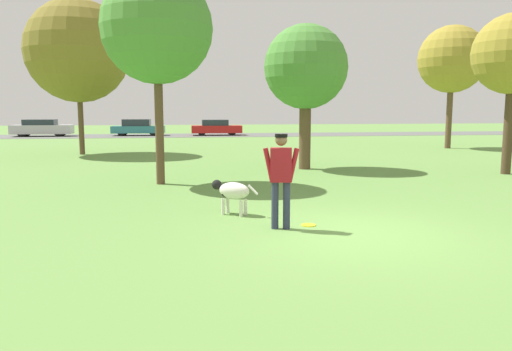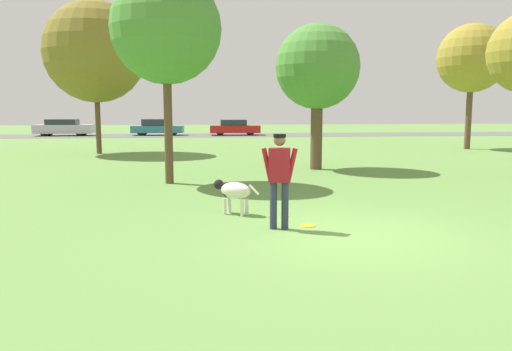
% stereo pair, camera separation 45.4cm
% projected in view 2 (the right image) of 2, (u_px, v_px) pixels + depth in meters
% --- Properties ---
extents(ground_plane, '(120.00, 120.00, 0.00)m').
position_uv_depth(ground_plane, '(347.00, 235.00, 8.68)').
color(ground_plane, '#608C42').
extents(far_road_strip, '(120.00, 6.00, 0.01)m').
position_uv_depth(far_road_strip, '(234.00, 135.00, 41.17)').
color(far_road_strip, '#5B5B59').
rests_on(far_road_strip, ground_plane).
extents(person, '(0.66, 0.29, 1.73)m').
position_uv_depth(person, '(279.00, 173.00, 8.96)').
color(person, '#2D334C').
rests_on(person, ground_plane).
extents(dog, '(0.95, 0.74, 0.70)m').
position_uv_depth(dog, '(234.00, 191.00, 10.29)').
color(dog, silver).
rests_on(dog, ground_plane).
extents(frisbee, '(0.27, 0.27, 0.02)m').
position_uv_depth(frisbee, '(308.00, 226.00, 9.31)').
color(frisbee, yellow).
rests_on(frisbee, ground_plane).
extents(tree_far_left, '(4.80, 4.80, 7.25)m').
position_uv_depth(tree_far_left, '(95.00, 52.00, 23.63)').
color(tree_far_left, brown).
rests_on(tree_far_left, ground_plane).
extents(tree_mid_center, '(2.99, 2.99, 5.14)m').
position_uv_depth(tree_mid_center, '(317.00, 68.00, 17.58)').
color(tree_mid_center, brown).
rests_on(tree_mid_center, ground_plane).
extents(tree_far_right, '(3.62, 3.62, 6.64)m').
position_uv_depth(tree_far_right, '(472.00, 59.00, 26.44)').
color(tree_far_right, brown).
rests_on(tree_far_right, ground_plane).
extents(tree_near_left, '(3.14, 3.14, 6.00)m').
position_uv_depth(tree_near_left, '(166.00, 29.00, 14.07)').
color(tree_near_left, brown).
rests_on(tree_near_left, ground_plane).
extents(parked_car_silver, '(4.54, 1.79, 1.33)m').
position_uv_depth(parked_car_silver, '(64.00, 128.00, 40.01)').
color(parked_car_silver, '#B7B7BC').
rests_on(parked_car_silver, ground_plane).
extents(parked_car_teal, '(4.24, 1.85, 1.32)m').
position_uv_depth(parked_car_teal, '(157.00, 127.00, 40.75)').
color(parked_car_teal, teal).
rests_on(parked_car_teal, ground_plane).
extents(parked_car_red, '(4.11, 1.89, 1.28)m').
position_uv_depth(parked_car_red, '(235.00, 128.00, 40.94)').
color(parked_car_red, red).
rests_on(parked_car_red, ground_plane).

